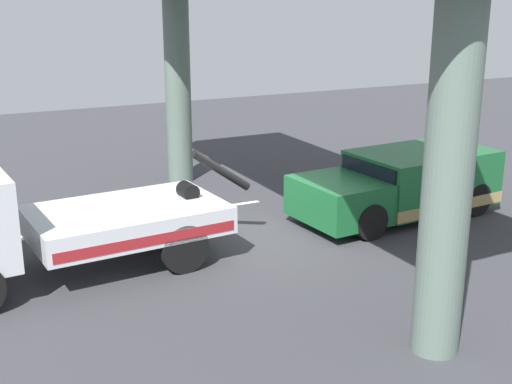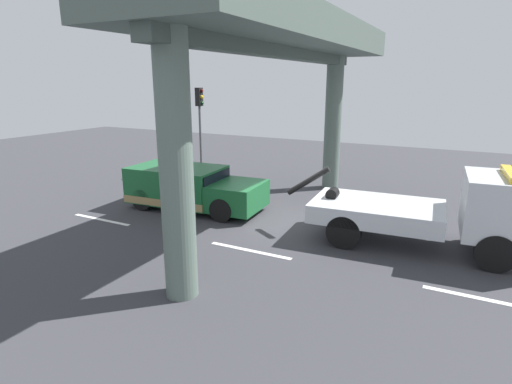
% 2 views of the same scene
% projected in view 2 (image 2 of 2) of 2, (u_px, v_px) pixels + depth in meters
% --- Properties ---
extents(ground_plane, '(60.00, 40.00, 0.10)m').
position_uv_depth(ground_plane, '(286.00, 225.00, 14.20)').
color(ground_plane, '#38383D').
extents(lane_stripe_west, '(2.60, 0.16, 0.01)m').
position_uv_depth(lane_stripe_west, '(102.00, 220.00, 14.59)').
color(lane_stripe_west, silver).
rests_on(lane_stripe_west, ground).
extents(lane_stripe_mid, '(2.60, 0.16, 0.01)m').
position_uv_depth(lane_stripe_mid, '(250.00, 250.00, 11.93)').
color(lane_stripe_mid, silver).
rests_on(lane_stripe_mid, ground).
extents(lane_stripe_east, '(2.60, 0.16, 0.01)m').
position_uv_depth(lane_stripe_east, '(484.00, 299.00, 9.26)').
color(lane_stripe_east, silver).
rests_on(lane_stripe_east, ground).
extents(tow_truck_white, '(7.32, 2.77, 2.46)m').
position_uv_depth(tow_truck_white, '(447.00, 210.00, 11.72)').
color(tow_truck_white, silver).
rests_on(tow_truck_white, ground).
extents(towed_van_green, '(5.33, 2.51, 1.58)m').
position_uv_depth(towed_van_green, '(190.00, 188.00, 15.77)').
color(towed_van_green, '#195B2D').
rests_on(towed_van_green, ground).
extents(overpass_structure, '(3.60, 13.15, 6.74)m').
position_uv_depth(overpass_structure, '(284.00, 45.00, 12.75)').
color(overpass_structure, '#596B60').
rests_on(overpass_structure, ground).
extents(traffic_light_near, '(0.39, 0.32, 4.45)m').
position_uv_depth(traffic_light_near, '(200.00, 112.00, 20.76)').
color(traffic_light_near, '#515456').
rests_on(traffic_light_near, ground).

